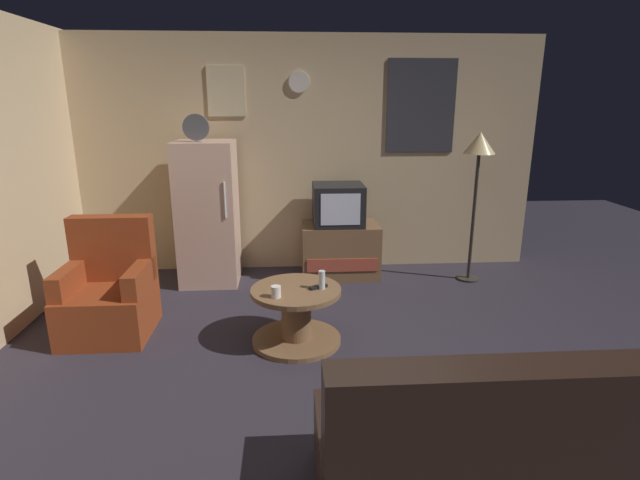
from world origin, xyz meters
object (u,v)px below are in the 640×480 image
object	(u,v)px
wine_glass	(322,280)
armchair	(109,294)
standing_lamp	(479,155)
coffee_table	(296,315)
mug_ceramic_white	(276,292)
tv_stand	(340,250)
crt_tv	(338,205)
fridge	(208,213)
couch	(502,456)
remote_control	(318,287)

from	to	relation	value
wine_glass	armchair	distance (m)	1.80
standing_lamp	wine_glass	xyz separation A→B (m)	(-1.71, -1.35, -0.82)
coffee_table	mug_ceramic_white	xyz separation A→B (m)	(-0.15, -0.17, 0.28)
tv_stand	crt_tv	size ratio (longest dim) A/B	1.56
fridge	couch	distance (m)	3.76
coffee_table	remote_control	xyz separation A→B (m)	(0.18, -0.00, 0.24)
fridge	standing_lamp	distance (m)	2.88
wine_glass	armchair	bearing A→B (deg)	169.84
remote_control	coffee_table	bearing A→B (deg)	150.88
tv_stand	standing_lamp	world-z (taller)	standing_lamp
coffee_table	armchair	xyz separation A→B (m)	(-1.56, 0.30, 0.11)
fridge	tv_stand	size ratio (longest dim) A/B	2.11
wine_glass	couch	world-z (taller)	couch
tv_stand	coffee_table	bearing A→B (deg)	-108.38
standing_lamp	couch	bearing A→B (deg)	-107.61
crt_tv	wine_glass	world-z (taller)	crt_tv
standing_lamp	coffee_table	world-z (taller)	standing_lamp
remote_control	fridge	bearing A→B (deg)	97.77
mug_ceramic_white	armchair	bearing A→B (deg)	161.58
coffee_table	remote_control	distance (m)	0.30
crt_tv	armchair	distance (m)	2.45
remote_control	standing_lamp	bearing A→B (deg)	9.53
fridge	mug_ceramic_white	distance (m)	1.83
couch	armchair	bearing A→B (deg)	139.97
standing_lamp	mug_ceramic_white	size ratio (longest dim) A/B	17.67
fridge	tv_stand	bearing A→B (deg)	2.92
coffee_table	crt_tv	bearing A→B (deg)	72.53
tv_stand	remote_control	xyz separation A→B (m)	(-0.34, -1.56, 0.18)
tv_stand	armchair	distance (m)	2.42
fridge	couch	world-z (taller)	fridge
wine_glass	remote_control	world-z (taller)	wine_glass
tv_stand	standing_lamp	xyz separation A→B (m)	(1.40, -0.22, 1.06)
armchair	remote_control	bearing A→B (deg)	-9.84
standing_lamp	wine_glass	size ratio (longest dim) A/B	10.60
mug_ceramic_white	remote_control	world-z (taller)	mug_ceramic_white
tv_stand	standing_lamp	distance (m)	1.77
tv_stand	armchair	size ratio (longest dim) A/B	0.87
tv_stand	wine_glass	distance (m)	1.62
tv_stand	couch	bearing A→B (deg)	-83.07
crt_tv	standing_lamp	bearing A→B (deg)	-8.67
wine_glass	fridge	bearing A→B (deg)	126.28
fridge	couch	bearing A→B (deg)	-60.91
coffee_table	mug_ceramic_white	size ratio (longest dim) A/B	8.00
standing_lamp	coffee_table	xyz separation A→B (m)	(-1.91, -1.33, -1.13)
mug_ceramic_white	crt_tv	bearing A→B (deg)	69.56
fridge	remote_control	xyz separation A→B (m)	(1.07, -1.48, -0.28)
tv_stand	couch	distance (m)	3.36
crt_tv	remote_control	size ratio (longest dim) A/B	3.60
standing_lamp	crt_tv	bearing A→B (deg)	171.33
mug_ceramic_white	armchair	distance (m)	1.49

